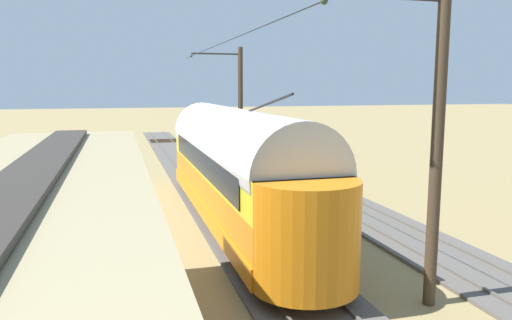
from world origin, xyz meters
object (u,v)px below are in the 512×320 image
vintage_streetcar (234,164)px  coach_adjacent (46,294)px  catenary_pole_foreground (239,109)px  switch_stand (322,166)px  catenary_pole_mid_near (434,142)px

vintage_streetcar → coach_adjacent: (5.17, 10.33, -0.09)m
catenary_pole_foreground → switch_stand: catenary_pole_foreground is taller
vintage_streetcar → catenary_pole_mid_near: bearing=108.8°
switch_stand → catenary_pole_mid_near: bearing=75.4°
catenary_pole_foreground → vintage_streetcar: bearing=75.2°
vintage_streetcar → catenary_pole_foreground: 10.81m
coach_adjacent → catenary_pole_foreground: catenary_pole_foreground is taller
vintage_streetcar → catenary_pole_foreground: bearing=-104.8°
catenary_pole_foreground → catenary_pole_mid_near: size_ratio=1.00×
catenary_pole_mid_near → switch_stand: size_ratio=5.93×
catenary_pole_foreground → catenary_pole_mid_near: (0.00, 18.36, 0.00)m
vintage_streetcar → switch_stand: bearing=-131.9°
coach_adjacent → catenary_pole_mid_near: 8.39m
switch_stand → coach_adjacent: bearing=56.2°
switch_stand → catenary_pole_foreground: bearing=-34.2°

